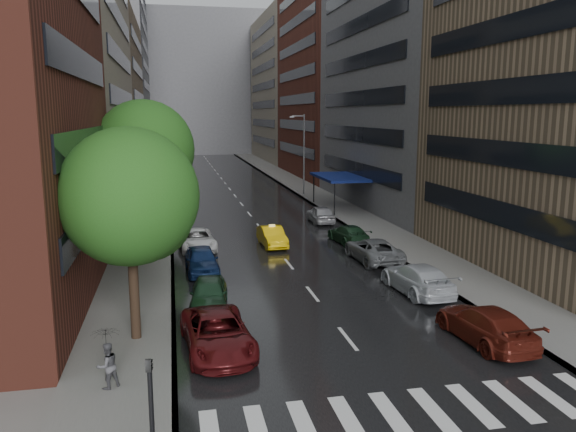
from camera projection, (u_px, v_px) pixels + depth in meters
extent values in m
plane|color=gray|center=(383.00, 383.00, 19.49)|extent=(220.00, 220.00, 0.00)
cube|color=black|center=(231.00, 191.00, 67.65)|extent=(14.00, 140.00, 0.01)
cube|color=gray|center=(155.00, 193.00, 65.84)|extent=(4.00, 140.00, 0.15)
cube|color=gray|center=(304.00, 189.00, 69.43)|extent=(4.00, 140.00, 0.15)
cube|color=silver|center=(258.00, 429.00, 16.63)|extent=(0.55, 2.80, 0.01)
cube|color=silver|center=(304.00, 424.00, 16.91)|extent=(0.55, 2.80, 0.01)
cube|color=silver|center=(348.00, 419.00, 17.19)|extent=(0.55, 2.80, 0.01)
cube|color=silver|center=(391.00, 414.00, 17.47)|extent=(0.55, 2.80, 0.01)
cube|color=silver|center=(433.00, 409.00, 17.75)|extent=(0.55, 2.80, 0.01)
cube|color=silver|center=(473.00, 405.00, 18.03)|extent=(0.55, 2.80, 0.01)
cube|color=silver|center=(512.00, 400.00, 18.30)|extent=(0.55, 2.80, 0.01)
cube|color=silver|center=(550.00, 396.00, 18.58)|extent=(0.55, 2.80, 0.01)
cube|color=gray|center=(70.00, 22.00, 48.11)|extent=(8.00, 28.00, 34.00)
cube|color=#937A5B|center=(109.00, 100.00, 76.16)|extent=(8.00, 28.00, 22.00)
cube|color=slate|center=(123.00, 60.00, 103.61)|extent=(8.00, 32.00, 38.00)
cube|color=#937A5B|center=(566.00, 9.00, 31.34)|extent=(8.00, 20.00, 30.00)
cube|color=slate|center=(397.00, 85.00, 55.00)|extent=(8.00, 28.00, 24.00)
cube|color=maroon|center=(323.00, 52.00, 80.88)|extent=(8.00, 28.00, 36.00)
cube|color=gray|center=(283.00, 89.00, 110.50)|extent=(8.00, 32.00, 28.00)
cube|color=slate|center=(199.00, 84.00, 130.26)|extent=(40.00, 14.00, 32.00)
cylinder|color=#382619|center=(134.00, 285.00, 22.70)|extent=(0.40, 0.40, 4.81)
sphere|color=#1E5116|center=(129.00, 197.00, 22.05)|extent=(5.50, 5.50, 5.50)
cylinder|color=#382619|center=(147.00, 214.00, 36.63)|extent=(0.40, 0.40, 5.56)
sphere|color=#1E5116|center=(144.00, 150.00, 35.88)|extent=(6.36, 6.36, 6.36)
cylinder|color=#382619|center=(153.00, 192.00, 48.53)|extent=(0.40, 0.40, 5.01)
sphere|color=#1E5116|center=(151.00, 149.00, 47.86)|extent=(5.72, 5.72, 5.72)
imported|color=yellow|center=(272.00, 236.00, 39.54)|extent=(1.66, 4.29, 1.39)
imported|color=#521012|center=(218.00, 333.00, 21.97)|extent=(2.90, 5.58, 1.50)
imported|color=#1B3C25|center=(209.00, 294.00, 26.84)|extent=(2.18, 4.51, 1.48)
imported|color=#11244F|center=(202.00, 260.00, 32.91)|extent=(1.99, 4.58, 1.54)
imported|color=white|center=(197.00, 240.00, 38.51)|extent=(2.65, 5.17, 1.40)
imported|color=#5C1B12|center=(485.00, 324.00, 22.91)|extent=(2.45, 5.34, 1.51)
imported|color=silver|center=(417.00, 278.00, 29.20)|extent=(2.51, 5.49, 1.56)
imported|color=slate|center=(373.00, 250.00, 35.53)|extent=(2.62, 5.35, 1.46)
imported|color=#183520|center=(348.00, 234.00, 40.47)|extent=(2.27, 4.72, 1.33)
imported|color=#9D9DA2|center=(320.00, 214.00, 48.02)|extent=(1.81, 4.43, 1.50)
imported|color=#4E4D52|center=(107.00, 366.00, 18.73)|extent=(0.97, 0.93, 1.59)
imported|color=black|center=(106.00, 341.00, 18.57)|extent=(0.96, 0.98, 0.88)
cylinder|color=black|center=(152.00, 432.00, 13.39)|extent=(0.12, 0.12, 3.20)
imported|color=black|center=(150.00, 377.00, 13.14)|extent=(0.18, 0.15, 0.90)
cylinder|color=gray|center=(161.00, 170.00, 45.99)|extent=(0.18, 0.18, 9.00)
cube|color=gray|center=(177.00, 118.00, 45.52)|extent=(0.50, 0.22, 0.16)
cylinder|color=gray|center=(304.00, 154.00, 63.55)|extent=(0.18, 0.18, 9.00)
cube|color=gray|center=(292.00, 117.00, 62.52)|extent=(0.50, 0.22, 0.16)
cube|color=navy|center=(340.00, 177.00, 54.43)|extent=(4.00, 8.00, 0.25)
cylinder|color=black|center=(335.00, 199.00, 50.72)|extent=(0.12, 0.12, 3.00)
cylinder|color=black|center=(314.00, 188.00, 58.04)|extent=(0.12, 0.12, 3.00)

